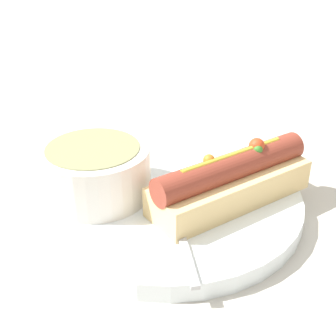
# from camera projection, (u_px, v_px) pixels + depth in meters

# --- Properties ---
(ground_plane) EXTENTS (4.00, 4.00, 0.00)m
(ground_plane) POSITION_uv_depth(u_px,v_px,m) (168.00, 208.00, 0.51)
(ground_plane) COLOR #BCB7AD
(dinner_plate) EXTENTS (0.29, 0.29, 0.02)m
(dinner_plate) POSITION_uv_depth(u_px,v_px,m) (168.00, 200.00, 0.51)
(dinner_plate) COLOR white
(dinner_plate) RESTS_ON ground_plane
(hot_dog) EXTENTS (0.19, 0.12, 0.06)m
(hot_dog) POSITION_uv_depth(u_px,v_px,m) (231.00, 180.00, 0.48)
(hot_dog) COLOR #E5C17F
(hot_dog) RESTS_ON dinner_plate
(soup_bowl) EXTENTS (0.12, 0.12, 0.05)m
(soup_bowl) POSITION_uv_depth(u_px,v_px,m) (94.00, 168.00, 0.49)
(soup_bowl) COLOR silver
(soup_bowl) RESTS_ON dinner_plate
(spoon) EXTENTS (0.14, 0.12, 0.01)m
(spoon) POSITION_uv_depth(u_px,v_px,m) (173.00, 204.00, 0.48)
(spoon) COLOR #B7B7BC
(spoon) RESTS_ON dinner_plate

